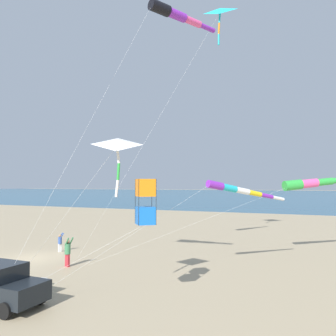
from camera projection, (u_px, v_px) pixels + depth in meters
ground_plane at (32, 258)px, 24.39m from camera, size 600.00×600.00×0.00m
ocean_water_strip at (274, 194)px, 175.88m from camera, size 240.00×600.00×0.01m
cooler_box at (40, 283)px, 17.55m from camera, size 0.62×0.42×0.42m
person_adult_flyer at (68, 250)px, 22.00m from camera, size 0.54×0.64×1.91m
person_child_green_jacket at (60, 241)px, 26.80m from camera, size 0.53×0.49×1.49m
kite_windsock_black_fish_shape at (175, 14)px, 22.20m from camera, size 13.02×6.27×16.88m
kite_windsock_striped_overhead at (238, 190)px, 21.18m from camera, size 13.32×10.05×5.60m
kite_windsock_long_streamer_left at (313, 183)px, 25.27m from camera, size 11.43×17.41×5.99m
kite_delta_small_distant at (220, 11)px, 27.88m from camera, size 7.28×10.07×20.20m
kite_box_rainbow_low_near at (145, 202)px, 14.98m from camera, size 2.41×6.95×5.57m
kite_delta_magenta_far_left at (117, 145)px, 15.27m from camera, size 1.74×7.09×7.57m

